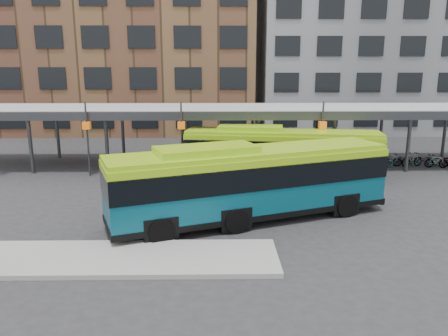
# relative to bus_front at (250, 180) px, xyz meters

# --- Properties ---
(ground) EXTENTS (120.00, 120.00, 0.00)m
(ground) POSITION_rel_bus_front_xyz_m (-0.78, -1.34, -1.88)
(ground) COLOR #28282B
(ground) RESTS_ON ground
(boarding_island) EXTENTS (14.00, 3.00, 0.18)m
(boarding_island) POSITION_rel_bus_front_xyz_m (-6.28, -4.34, -1.79)
(boarding_island) COLOR gray
(boarding_island) RESTS_ON ground
(canopy) EXTENTS (40.00, 6.53, 4.80)m
(canopy) POSITION_rel_bus_front_xyz_m (-0.84, 11.53, 2.02)
(canopy) COLOR #999B9E
(canopy) RESTS_ON ground
(building_brick) EXTENTS (26.00, 14.00, 22.00)m
(building_brick) POSITION_rel_bus_front_xyz_m (-10.78, 30.66, 9.12)
(building_brick) COLOR brown
(building_brick) RESTS_ON ground
(building_grey) EXTENTS (24.00, 14.00, 20.00)m
(building_grey) POSITION_rel_bus_front_xyz_m (15.22, 30.66, 8.12)
(building_grey) COLOR slate
(building_grey) RESTS_ON ground
(bus_front) EXTENTS (13.25, 7.25, 3.62)m
(bus_front) POSITION_rel_bus_front_xyz_m (0.00, 0.00, 0.00)
(bus_front) COLOR #084A5C
(bus_front) RESTS_ON ground
(bus_rear) EXTENTS (12.29, 4.27, 3.32)m
(bus_rear) POSITION_rel_bus_front_xyz_m (2.50, 7.64, -0.15)
(bus_rear) COLOR #084A5C
(bus_rear) RESTS_ON ground
(bike_rack) EXTENTS (7.01, 1.73, 1.04)m
(bike_rack) POSITION_rel_bus_front_xyz_m (12.66, 10.70, -1.41)
(bike_rack) COLOR slate
(bike_rack) RESTS_ON ground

